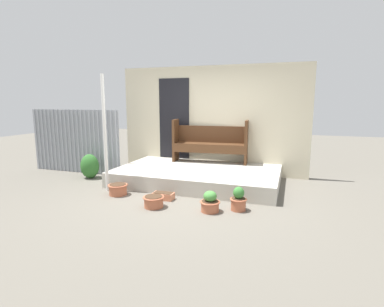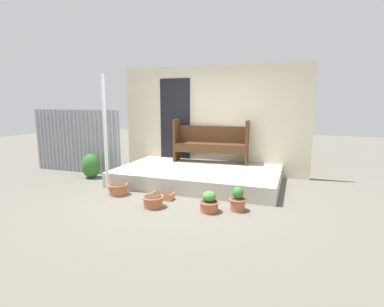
# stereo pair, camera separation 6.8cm
# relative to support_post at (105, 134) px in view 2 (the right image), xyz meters

# --- Properties ---
(ground_plane) EXTENTS (24.00, 24.00, 0.00)m
(ground_plane) POSITION_rel_support_post_xyz_m (1.55, 0.10, -1.13)
(ground_plane) COLOR #666056
(porch_slab) EXTENTS (3.45, 2.05, 0.31)m
(porch_slab) POSITION_rel_support_post_xyz_m (1.53, 1.13, -0.98)
(porch_slab) COLOR #B7B2A5
(porch_slab) RESTS_ON ground_plane
(house_wall) EXTENTS (4.65, 0.08, 2.60)m
(house_wall) POSITION_rel_support_post_xyz_m (1.49, 2.18, 0.17)
(house_wall) COLOR beige
(house_wall) RESTS_ON ground_plane
(fence_corrugated) EXTENTS (2.52, 0.05, 1.56)m
(fence_corrugated) POSITION_rel_support_post_xyz_m (-1.66, 1.11, -0.36)
(fence_corrugated) COLOR gray
(fence_corrugated) RESTS_ON ground_plane
(support_post) EXTENTS (0.06, 0.06, 2.27)m
(support_post) POSITION_rel_support_post_xyz_m (0.00, 0.00, 0.00)
(support_post) COLOR white
(support_post) RESTS_ON ground_plane
(bench) EXTENTS (1.80, 0.53, 1.01)m
(bench) POSITION_rel_support_post_xyz_m (1.59, 1.93, -0.31)
(bench) COLOR #4C2D19
(bench) RESTS_ON porch_slab
(flower_pot_left) EXTENTS (0.37, 0.37, 0.21)m
(flower_pot_left) POSITION_rel_support_post_xyz_m (0.36, -0.19, -1.02)
(flower_pot_left) COLOR #B26042
(flower_pot_left) RESTS_ON ground_plane
(flower_pot_middle) EXTENTS (0.36, 0.36, 0.19)m
(flower_pot_middle) POSITION_rel_support_post_xyz_m (1.31, -0.59, -1.03)
(flower_pot_middle) COLOR #B26042
(flower_pot_middle) RESTS_ON ground_plane
(flower_pot_right) EXTENTS (0.33, 0.33, 0.34)m
(flower_pot_right) POSITION_rel_support_post_xyz_m (2.26, -0.48, -0.98)
(flower_pot_right) COLOR #B26042
(flower_pot_right) RESTS_ON ground_plane
(flower_pot_far_right) EXTENTS (0.28, 0.28, 0.39)m
(flower_pot_far_right) POSITION_rel_support_post_xyz_m (2.68, -0.27, -0.96)
(flower_pot_far_right) COLOR #B26042
(flower_pot_far_right) RESTS_ON ground_plane
(planter_box_rect) EXTENTS (0.38, 0.20, 0.13)m
(planter_box_rect) POSITION_rel_support_post_xyz_m (1.29, -0.15, -1.07)
(planter_box_rect) COLOR tan
(planter_box_rect) RESTS_ON ground_plane
(shrub_by_fence) EXTENTS (0.43, 0.39, 0.56)m
(shrub_by_fence) POSITION_rel_support_post_xyz_m (-0.95, 0.71, -0.85)
(shrub_by_fence) COLOR #2D6628
(shrub_by_fence) RESTS_ON ground_plane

